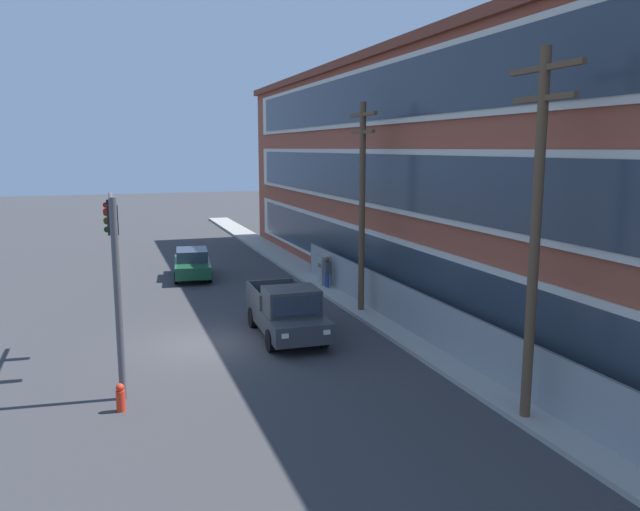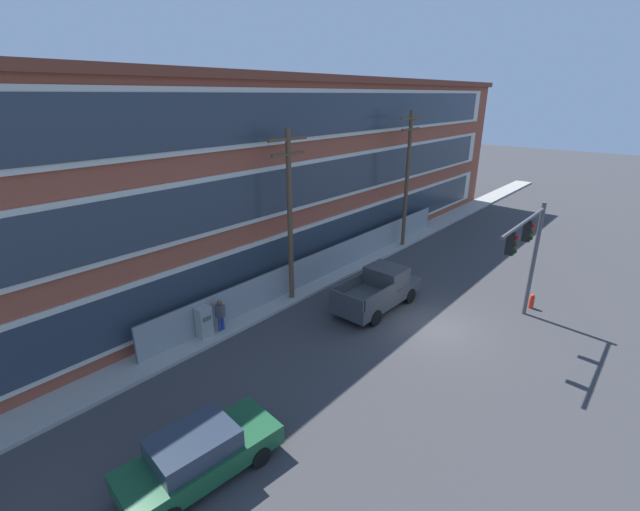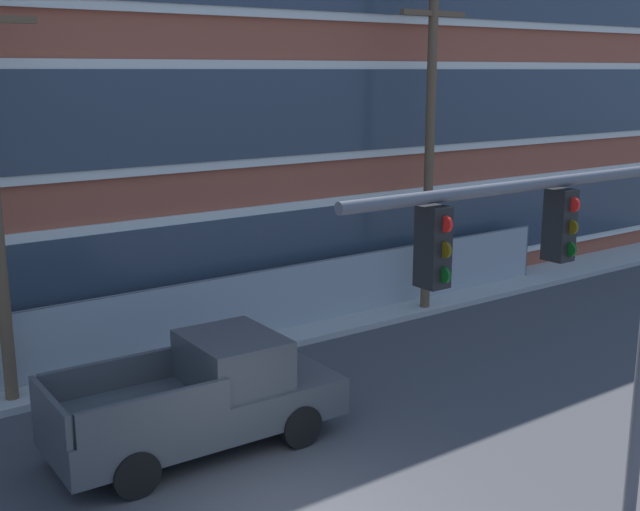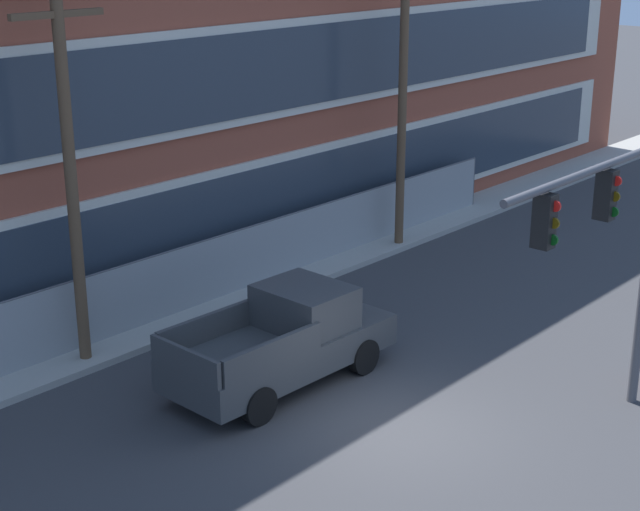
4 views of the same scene
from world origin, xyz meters
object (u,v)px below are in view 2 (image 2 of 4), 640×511
at_px(pedestrian_near_cabinet, 220,314).
at_px(fire_hydrant, 532,301).
at_px(sedan_dark_green, 199,454).
at_px(utility_pole_midblock, 407,175).
at_px(electrical_cabinet, 204,323).
at_px(utility_pole_near_corner, 290,211).
at_px(pickup_truck_dark_grey, 379,290).
at_px(traffic_signal_mast, 528,246).

relative_size(pedestrian_near_cabinet, fire_hydrant, 2.17).
height_order(sedan_dark_green, utility_pole_midblock, utility_pole_midblock).
bearing_deg(fire_hydrant, electrical_cabinet, 140.90).
bearing_deg(utility_pole_near_corner, pickup_truck_dark_grey, -59.54).
height_order(sedan_dark_green, utility_pole_near_corner, utility_pole_near_corner).
bearing_deg(traffic_signal_mast, fire_hydrant, -1.87).
distance_m(utility_pole_near_corner, utility_pole_midblock, 11.37).
height_order(traffic_signal_mast, pickup_truck_dark_grey, traffic_signal_mast).
distance_m(traffic_signal_mast, utility_pole_midblock, 11.90).
bearing_deg(pickup_truck_dark_grey, traffic_signal_mast, -68.25).
relative_size(sedan_dark_green, pedestrian_near_cabinet, 2.80).
bearing_deg(pedestrian_near_cabinet, traffic_signal_mast, -47.23).
height_order(sedan_dark_green, fire_hydrant, sedan_dark_green).
bearing_deg(sedan_dark_green, pedestrian_near_cabinet, 48.23).
bearing_deg(utility_pole_midblock, fire_hydrant, -112.44).
bearing_deg(utility_pole_near_corner, traffic_signal_mast, -64.63).
xyz_separation_m(utility_pole_midblock, electrical_cabinet, (-16.74, 0.39, -4.38)).
xyz_separation_m(electrical_cabinet, fire_hydrant, (12.65, -10.28, -0.42)).
relative_size(traffic_signal_mast, electrical_cabinet, 3.55).
bearing_deg(utility_pole_near_corner, utility_pole_midblock, -0.82).
relative_size(utility_pole_near_corner, fire_hydrant, 11.36).
bearing_deg(pickup_truck_dark_grey, pedestrian_near_cabinet, 149.62).
height_order(traffic_signal_mast, utility_pole_near_corner, utility_pole_near_corner).
bearing_deg(fire_hydrant, traffic_signal_mast, 178.13).
distance_m(pickup_truck_dark_grey, utility_pole_midblock, 10.68).
distance_m(pickup_truck_dark_grey, fire_hydrant, 7.87).
distance_m(pickup_truck_dark_grey, electrical_cabinet, 8.77).
relative_size(sedan_dark_green, utility_pole_near_corner, 0.53).
distance_m(sedan_dark_green, pedestrian_near_cabinet, 7.95).
relative_size(electrical_cabinet, fire_hydrant, 2.06).
xyz_separation_m(pedestrian_near_cabinet, fire_hydrant, (11.86, -10.14, -0.59)).
distance_m(traffic_signal_mast, pedestrian_near_cabinet, 14.05).
relative_size(traffic_signal_mast, pickup_truck_dark_grey, 1.06).
height_order(utility_pole_midblock, pedestrian_near_cabinet, utility_pole_midblock).
xyz_separation_m(sedan_dark_green, fire_hydrant, (17.15, -4.22, -0.42)).
relative_size(pickup_truck_dark_grey, fire_hydrant, 6.89).
xyz_separation_m(traffic_signal_mast, electrical_cabinet, (-10.10, 10.20, -3.27)).
bearing_deg(electrical_cabinet, utility_pole_midblock, -1.32).
bearing_deg(utility_pole_near_corner, sedan_dark_green, -149.38).
bearing_deg(pickup_truck_dark_grey, fire_hydrant, -50.92).
relative_size(utility_pole_midblock, electrical_cabinet, 5.82).
bearing_deg(utility_pole_midblock, utility_pole_near_corner, 179.18).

